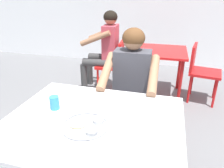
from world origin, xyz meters
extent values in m
cube|color=silver|center=(0.03, 0.01, 0.72)|extent=(1.13, 0.93, 0.03)
cylinder|color=#B2B2B7|center=(-0.48, 0.42, 0.35)|extent=(0.04, 0.04, 0.70)
cylinder|color=#B2B2B7|center=(0.53, 0.42, 0.35)|extent=(0.04, 0.04, 0.70)
cylinder|color=#B7BABF|center=(0.01, -0.08, 0.74)|extent=(0.29, 0.29, 0.01)
torus|color=#B7BABF|center=(0.01, -0.08, 0.75)|extent=(0.29, 0.29, 0.01)
cylinder|color=#B2B5BA|center=(0.07, -0.13, 0.75)|extent=(0.07, 0.07, 0.03)
cylinder|color=#B77F23|center=(0.07, -0.13, 0.76)|extent=(0.06, 0.06, 0.01)
cylinder|color=#B2B5BA|center=(0.07, -0.02, 0.75)|extent=(0.07, 0.07, 0.03)
cylinder|color=#9E4714|center=(0.07, -0.02, 0.76)|extent=(0.06, 0.06, 0.01)
ellipsoid|color=#E5C689|center=(-0.04, -0.08, 0.75)|extent=(0.13, 0.10, 0.01)
ellipsoid|color=#D8C383|center=(-0.04, -0.06, 0.75)|extent=(0.09, 0.07, 0.01)
cylinder|color=#338CBF|center=(-0.28, 0.07, 0.78)|extent=(0.06, 0.06, 0.10)
cylinder|color=#593319|center=(-0.28, 0.07, 0.81)|extent=(0.06, 0.06, 0.02)
cube|color=red|center=(0.14, 0.85, 0.43)|extent=(0.41, 0.44, 0.04)
cube|color=red|center=(0.13, 1.05, 0.65)|extent=(0.38, 0.05, 0.39)
cylinder|color=red|center=(0.30, 0.68, 0.21)|extent=(0.03, 0.03, 0.42)
cylinder|color=red|center=(-0.02, 0.67, 0.21)|extent=(0.03, 0.03, 0.42)
cylinder|color=red|center=(0.29, 1.03, 0.21)|extent=(0.03, 0.03, 0.42)
cylinder|color=red|center=(-0.03, 1.02, 0.21)|extent=(0.03, 0.03, 0.42)
cylinder|color=#3C3C3C|center=(0.30, 0.41, 0.23)|extent=(0.10, 0.10, 0.45)
cylinder|color=#3C3C3C|center=(0.29, 0.61, 0.49)|extent=(0.13, 0.40, 0.12)
cylinder|color=#3C3C3C|center=(0.00, 0.40, 0.23)|extent=(0.10, 0.10, 0.45)
cylinder|color=#3C3C3C|center=(-0.01, 0.60, 0.49)|extent=(0.13, 0.40, 0.12)
cube|color=#3F3F47|center=(0.14, 0.80, 0.74)|extent=(0.35, 0.21, 0.50)
cylinder|color=#996B4C|center=(0.35, 0.63, 0.84)|extent=(0.09, 0.46, 0.25)
cylinder|color=#996B4C|center=(-0.06, 0.61, 0.84)|extent=(0.09, 0.46, 0.25)
sphere|color=#996B4C|center=(0.14, 0.80, 1.09)|extent=(0.19, 0.19, 0.19)
ellipsoid|color=brown|center=(0.14, 0.80, 1.11)|extent=(0.21, 0.20, 0.18)
cube|color=red|center=(0.29, 2.00, 0.70)|extent=(0.84, 0.76, 0.03)
cylinder|color=#A31414|center=(-0.07, 1.68, 0.34)|extent=(0.04, 0.04, 0.68)
cylinder|color=#A31414|center=(0.64, 1.68, 0.34)|extent=(0.04, 0.04, 0.68)
cylinder|color=#A31414|center=(-0.07, 2.32, 0.34)|extent=(0.04, 0.04, 0.68)
cylinder|color=#A31414|center=(0.64, 2.32, 0.34)|extent=(0.04, 0.04, 0.68)
cube|color=red|center=(-0.42, 1.95, 0.43)|extent=(0.42, 0.43, 0.04)
cube|color=red|center=(-0.24, 1.97, 0.63)|extent=(0.06, 0.38, 0.36)
cylinder|color=red|center=(-0.56, 1.78, 0.21)|extent=(0.03, 0.03, 0.41)
cylinder|color=red|center=(-0.58, 2.10, 0.21)|extent=(0.03, 0.03, 0.41)
cylinder|color=red|center=(-0.25, 1.80, 0.21)|extent=(0.03, 0.03, 0.41)
cylinder|color=red|center=(-0.27, 2.13, 0.21)|extent=(0.03, 0.03, 0.41)
cube|color=red|center=(0.98, 1.97, 0.44)|extent=(0.47, 0.46, 0.04)
cube|color=red|center=(0.79, 2.01, 0.64)|extent=(0.10, 0.38, 0.36)
cylinder|color=red|center=(1.17, 2.10, 0.21)|extent=(0.03, 0.03, 0.42)
cylinder|color=red|center=(1.11, 1.79, 0.21)|extent=(0.03, 0.03, 0.42)
cylinder|color=red|center=(0.84, 2.16, 0.21)|extent=(0.03, 0.03, 0.42)
cylinder|color=red|center=(0.79, 1.85, 0.21)|extent=(0.03, 0.03, 0.42)
cylinder|color=#373737|center=(-0.80, 1.83, 0.23)|extent=(0.10, 0.10, 0.45)
cylinder|color=#373737|center=(-0.61, 1.84, 0.49)|extent=(0.41, 0.14, 0.12)
cylinder|color=#373737|center=(-0.82, 2.13, 0.23)|extent=(0.10, 0.10, 0.45)
cylinder|color=#373737|center=(-0.62, 2.14, 0.49)|extent=(0.41, 0.14, 0.12)
cube|color=#B23F4C|center=(-0.41, 2.00, 0.76)|extent=(0.22, 0.35, 0.54)
cylinder|color=#996B4C|center=(-0.58, 1.78, 0.87)|extent=(0.46, 0.10, 0.25)
cylinder|color=#996B4C|center=(-0.61, 2.19, 0.87)|extent=(0.46, 0.10, 0.25)
sphere|color=#996B4C|center=(-0.41, 2.00, 1.13)|extent=(0.19, 0.19, 0.19)
ellipsoid|color=black|center=(-0.41, 2.00, 1.15)|extent=(0.21, 0.20, 0.18)
camera|label=1|loc=(0.45, -1.07, 1.49)|focal=33.96mm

